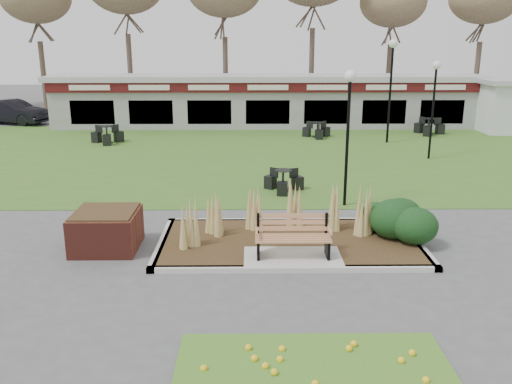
{
  "coord_description": "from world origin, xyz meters",
  "views": [
    {
      "loc": [
        -0.95,
        -11.23,
        4.86
      ],
      "look_at": [
        -0.81,
        2.0,
        1.12
      ],
      "focal_mm": 38.0,
      "sensor_mm": 36.0,
      "label": 1
    }
  ],
  "objects_px": {
    "lamp_post_near_right": "(349,109)",
    "brick_planter": "(106,230)",
    "bistro_set_b": "(317,132)",
    "park_bench": "(293,236)",
    "food_pavilion": "(267,101)",
    "bistro_set_d": "(429,129)",
    "lamp_post_mid_right": "(435,88)",
    "lamp_post_far_right": "(392,68)",
    "bistro_set_a": "(107,137)",
    "bistro_set_c": "(283,184)",
    "car_black": "(13,112)"
  },
  "relations": [
    {
      "from": "lamp_post_near_right",
      "to": "brick_planter",
      "type": "bearing_deg",
      "value": -151.5
    },
    {
      "from": "lamp_post_near_right",
      "to": "bistro_set_b",
      "type": "relative_size",
      "value": 2.75
    },
    {
      "from": "park_bench",
      "to": "food_pavilion",
      "type": "bearing_deg",
      "value": 90.0
    },
    {
      "from": "brick_planter",
      "to": "bistro_set_d",
      "type": "relative_size",
      "value": 0.94
    },
    {
      "from": "food_pavilion",
      "to": "lamp_post_mid_right",
      "type": "bearing_deg",
      "value": -53.89
    },
    {
      "from": "lamp_post_far_right",
      "to": "lamp_post_mid_right",
      "type": "bearing_deg",
      "value": -77.02
    },
    {
      "from": "bistro_set_a",
      "to": "bistro_set_c",
      "type": "xyz_separation_m",
      "value": [
        7.98,
        -8.63,
        -0.04
      ]
    },
    {
      "from": "lamp_post_near_right",
      "to": "food_pavilion",
      "type": "bearing_deg",
      "value": 96.95
    },
    {
      "from": "park_bench",
      "to": "bistro_set_b",
      "type": "height_order",
      "value": "park_bench"
    },
    {
      "from": "bistro_set_d",
      "to": "car_black",
      "type": "distance_m",
      "value": 23.82
    },
    {
      "from": "bistro_set_d",
      "to": "bistro_set_c",
      "type": "bearing_deg",
      "value": -127.13
    },
    {
      "from": "lamp_post_mid_right",
      "to": "lamp_post_far_right",
      "type": "xyz_separation_m",
      "value": [
        -0.86,
        3.71,
        0.61
      ]
    },
    {
      "from": "bistro_set_c",
      "to": "lamp_post_mid_right",
      "type": "bearing_deg",
      "value": 37.82
    },
    {
      "from": "lamp_post_mid_right",
      "to": "lamp_post_far_right",
      "type": "distance_m",
      "value": 3.86
    },
    {
      "from": "bistro_set_b",
      "to": "lamp_post_near_right",
      "type": "bearing_deg",
      "value": -92.73
    },
    {
      "from": "lamp_post_near_right",
      "to": "lamp_post_mid_right",
      "type": "distance_m",
      "value": 8.05
    },
    {
      "from": "brick_planter",
      "to": "bistro_set_b",
      "type": "distance_m",
      "value": 16.62
    },
    {
      "from": "bistro_set_a",
      "to": "car_black",
      "type": "distance_m",
      "value": 9.6
    },
    {
      "from": "bistro_set_c",
      "to": "bistro_set_d",
      "type": "height_order",
      "value": "bistro_set_d"
    },
    {
      "from": "bistro_set_d",
      "to": "lamp_post_near_right",
      "type": "bearing_deg",
      "value": -117.53
    },
    {
      "from": "food_pavilion",
      "to": "bistro_set_a",
      "type": "bearing_deg",
      "value": -145.89
    },
    {
      "from": "bistro_set_a",
      "to": "car_black",
      "type": "height_order",
      "value": "car_black"
    },
    {
      "from": "lamp_post_far_right",
      "to": "bistro_set_c",
      "type": "distance_m",
      "value": 10.82
    },
    {
      "from": "bistro_set_d",
      "to": "bistro_set_b",
      "type": "bearing_deg",
      "value": -171.82
    },
    {
      "from": "lamp_post_near_right",
      "to": "bistro_set_d",
      "type": "bearing_deg",
      "value": 62.47
    },
    {
      "from": "bistro_set_b",
      "to": "lamp_post_far_right",
      "type": "bearing_deg",
      "value": -23.91
    },
    {
      "from": "bistro_set_c",
      "to": "park_bench",
      "type": "bearing_deg",
      "value": -91.34
    },
    {
      "from": "lamp_post_far_right",
      "to": "bistro_set_d",
      "type": "height_order",
      "value": "lamp_post_far_right"
    },
    {
      "from": "food_pavilion",
      "to": "bistro_set_d",
      "type": "height_order",
      "value": "food_pavilion"
    },
    {
      "from": "lamp_post_far_right",
      "to": "bistro_set_b",
      "type": "xyz_separation_m",
      "value": [
        -3.24,
        1.44,
        -3.26
      ]
    },
    {
      "from": "park_bench",
      "to": "bistro_set_a",
      "type": "xyz_separation_m",
      "value": [
        -7.85,
        14.4,
        -0.29
      ]
    },
    {
      "from": "bistro_set_d",
      "to": "car_black",
      "type": "relative_size",
      "value": 0.37
    },
    {
      "from": "bistro_set_b",
      "to": "lamp_post_mid_right",
      "type": "bearing_deg",
      "value": -51.51
    },
    {
      "from": "brick_planter",
      "to": "bistro_set_c",
      "type": "height_order",
      "value": "brick_planter"
    },
    {
      "from": "bistro_set_b",
      "to": "food_pavilion",
      "type": "bearing_deg",
      "value": 122.67
    },
    {
      "from": "food_pavilion",
      "to": "car_black",
      "type": "height_order",
      "value": "food_pavilion"
    },
    {
      "from": "lamp_post_far_right",
      "to": "car_black",
      "type": "relative_size",
      "value": 1.12
    },
    {
      "from": "lamp_post_mid_right",
      "to": "brick_planter",
      "type": "bearing_deg",
      "value": -137.61
    },
    {
      "from": "park_bench",
      "to": "car_black",
      "type": "xyz_separation_m",
      "value": [
        -15.03,
        20.75,
        0.13
      ]
    },
    {
      "from": "car_black",
      "to": "bistro_set_a",
      "type": "bearing_deg",
      "value": -113.47
    },
    {
      "from": "food_pavilion",
      "to": "bistro_set_a",
      "type": "xyz_separation_m",
      "value": [
        -7.85,
        -5.32,
        -1.18
      ]
    },
    {
      "from": "bistro_set_c",
      "to": "bistro_set_d",
      "type": "distance_m",
      "value": 13.78
    },
    {
      "from": "bistro_set_b",
      "to": "bistro_set_c",
      "type": "bearing_deg",
      "value": -102.9
    },
    {
      "from": "bistro_set_a",
      "to": "bistro_set_b",
      "type": "distance_m",
      "value": 10.41
    },
    {
      "from": "lamp_post_far_right",
      "to": "bistro_set_d",
      "type": "xyz_separation_m",
      "value": [
        2.76,
        2.3,
        -3.24
      ]
    },
    {
      "from": "food_pavilion",
      "to": "lamp_post_near_right",
      "type": "bearing_deg",
      "value": -83.05
    },
    {
      "from": "brick_planter",
      "to": "bistro_set_c",
      "type": "distance_m",
      "value": 6.77
    },
    {
      "from": "lamp_post_far_right",
      "to": "bistro_set_a",
      "type": "relative_size",
      "value": 3.18
    },
    {
      "from": "bistro_set_d",
      "to": "food_pavilion",
      "type": "bearing_deg",
      "value": 160.68
    },
    {
      "from": "brick_planter",
      "to": "lamp_post_near_right",
      "type": "height_order",
      "value": "lamp_post_near_right"
    }
  ]
}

